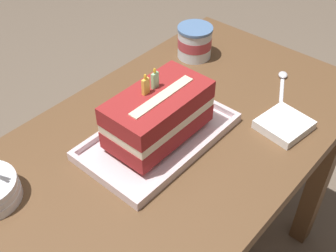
{
  "coord_description": "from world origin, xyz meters",
  "views": [
    {
      "loc": [
        -0.6,
        -0.49,
        1.43
      ],
      "look_at": [
        -0.03,
        0.01,
        0.76
      ],
      "focal_mm": 45.08,
      "sensor_mm": 36.0,
      "label": 1
    }
  ],
  "objects": [
    {
      "name": "dining_table",
      "position": [
        0.0,
        0.0,
        0.6
      ],
      "size": [
        1.06,
        0.62,
        0.73
      ],
      "color": "brown",
      "rests_on": "ground_plane"
    },
    {
      "name": "birthday_cake",
      "position": [
        -0.05,
        0.01,
        0.81
      ],
      "size": [
        0.25,
        0.13,
        0.16
      ],
      "color": "maroon",
      "rests_on": "foil_tray"
    },
    {
      "name": "serving_spoon_near_tray",
      "position": [
        0.36,
        -0.09,
        0.73
      ],
      "size": [
        0.14,
        0.08,
        0.01
      ],
      "color": "silver",
      "rests_on": "dining_table"
    },
    {
      "name": "napkin_pile",
      "position": [
        0.18,
        -0.19,
        0.74
      ],
      "size": [
        0.13,
        0.12,
        0.02
      ],
      "color": "white",
      "rests_on": "dining_table"
    },
    {
      "name": "foil_tray",
      "position": [
        -0.05,
        0.01,
        0.73
      ],
      "size": [
        0.37,
        0.22,
        0.02
      ],
      "color": "silver",
      "rests_on": "dining_table"
    },
    {
      "name": "ice_cream_tub",
      "position": [
        0.3,
        0.18,
        0.78
      ],
      "size": [
        0.11,
        0.11,
        0.1
      ],
      "color": "white",
      "rests_on": "dining_table"
    }
  ]
}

